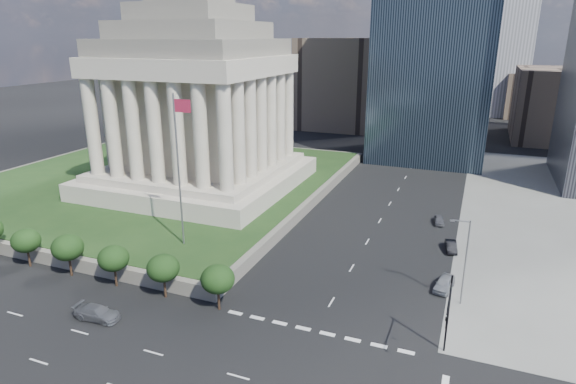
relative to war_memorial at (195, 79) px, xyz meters
The scene contains 15 objects.
ground 65.71m from the war_memorial, 56.82° to the left, with size 500.00×500.00×0.00m, color black.
plaza_terrace 23.35m from the war_memorial, 169.70° to the left, with size 66.00×70.00×1.80m, color slate.
plaza_lawn 22.52m from the war_memorial, 169.70° to the left, with size 64.00×68.00×0.10m, color #1D3817.
war_memorial is the anchor object (origin of this frame).
flagpole 28.16m from the war_memorial, 63.11° to the right, with size 2.52×0.24×20.00m.
tree_row 38.69m from the war_memorial, 92.53° to the right, with size 53.00×4.00×6.00m, color black, non-canonical shape.
midrise_glass 59.82m from the war_memorial, 52.55° to the left, with size 26.00×26.00×60.00m, color black.
building_filler_ne 105.88m from the war_memorial, 51.17° to the left, with size 20.00×30.00×20.00m, color brown.
building_filler_nw 82.43m from the war_memorial, 87.21° to the left, with size 24.00×30.00×28.00m, color brown.
traffic_signal_ne 60.00m from the war_memorial, 36.42° to the right, with size 0.30×5.74×8.00m.
street_lamp_north 54.92m from the war_memorial, 25.92° to the right, with size 2.13×0.22×10.00m.
suv_grey 46.97m from the war_memorial, 73.45° to the right, with size 2.07×5.09×1.48m, color #57595F.
parked_sedan_near 53.92m from the war_memorial, 24.01° to the right, with size 1.80×4.48×1.53m, color #9A9EA3.
parked_sedan_mid 50.76m from the war_memorial, 10.82° to the right, with size 3.94×1.37×1.30m, color black.
parked_sedan_far 47.77m from the war_memorial, ahead, with size 3.67×1.48×1.25m, color #505157.
Camera 1 is at (13.12, -26.05, 28.49)m, focal length 30.00 mm.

